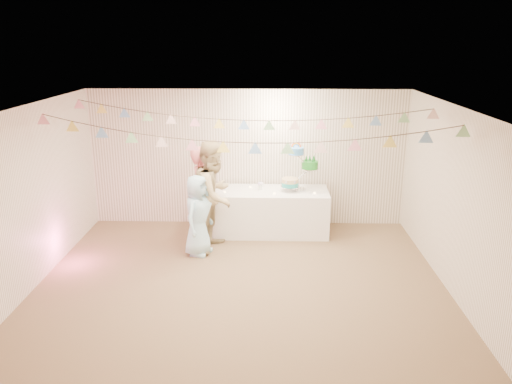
{
  "coord_description": "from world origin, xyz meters",
  "views": [
    {
      "loc": [
        0.4,
        -6.76,
        3.48
      ],
      "look_at": [
        0.2,
        0.8,
        1.15
      ],
      "focal_mm": 35.0,
      "sensor_mm": 36.0,
      "label": 1
    }
  ],
  "objects_px": {
    "person_adult_b": "(214,195)",
    "person_child": "(198,215)",
    "table": "(269,212)",
    "cake_stand": "(299,172)",
    "person_adult_a": "(203,195)"
  },
  "relations": [
    {
      "from": "cake_stand",
      "to": "person_adult_b",
      "type": "relative_size",
      "value": 0.44
    },
    {
      "from": "table",
      "to": "person_child",
      "type": "height_order",
      "value": "person_child"
    },
    {
      "from": "person_adult_b",
      "to": "person_child",
      "type": "distance_m",
      "value": 0.46
    },
    {
      "from": "person_adult_b",
      "to": "person_child",
      "type": "relative_size",
      "value": 1.38
    },
    {
      "from": "table",
      "to": "person_adult_a",
      "type": "xyz_separation_m",
      "value": [
        -1.14,
        -0.49,
        0.46
      ]
    },
    {
      "from": "table",
      "to": "cake_stand",
      "type": "relative_size",
      "value": 2.61
    },
    {
      "from": "table",
      "to": "person_adult_b",
      "type": "xyz_separation_m",
      "value": [
        -0.93,
        -0.72,
        0.54
      ]
    },
    {
      "from": "table",
      "to": "cake_stand",
      "type": "height_order",
      "value": "cake_stand"
    },
    {
      "from": "person_adult_b",
      "to": "table",
      "type": "bearing_deg",
      "value": -31.83
    },
    {
      "from": "person_adult_a",
      "to": "cake_stand",
      "type": "bearing_deg",
      "value": -73.17
    },
    {
      "from": "cake_stand",
      "to": "person_child",
      "type": "relative_size",
      "value": 0.61
    },
    {
      "from": "person_adult_b",
      "to": "person_child",
      "type": "xyz_separation_m",
      "value": [
        -0.25,
        -0.28,
        -0.26
      ]
    },
    {
      "from": "person_adult_b",
      "to": "cake_stand",
      "type": "bearing_deg",
      "value": -42.17
    },
    {
      "from": "table",
      "to": "person_child",
      "type": "distance_m",
      "value": 1.57
    },
    {
      "from": "cake_stand",
      "to": "person_adult_a",
      "type": "bearing_deg",
      "value": -162.22
    }
  ]
}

